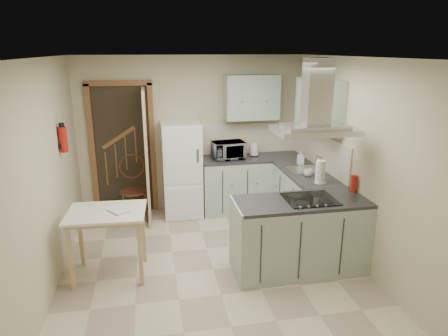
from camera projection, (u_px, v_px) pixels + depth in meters
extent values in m
plane|color=beige|center=(213.00, 269.00, 4.88)|extent=(4.20, 4.20, 0.00)
plane|color=silver|center=(211.00, 58.00, 4.16)|extent=(4.20, 4.20, 0.00)
plane|color=#BDB592|center=(192.00, 134.00, 6.49)|extent=(3.60, 0.00, 3.60)
plane|color=#BDB592|center=(43.00, 181.00, 4.19)|extent=(0.00, 4.20, 4.20)
plane|color=#BDB592|center=(358.00, 164.00, 4.84)|extent=(0.00, 4.20, 4.20)
cube|color=brown|center=(123.00, 150.00, 6.33)|extent=(1.10, 0.12, 2.10)
cube|color=white|center=(182.00, 170.00, 6.32)|extent=(0.60, 0.60, 1.50)
cube|color=#9EB2A0|center=(235.00, 184.00, 6.56)|extent=(1.08, 0.60, 0.90)
cube|color=#9EB2A0|center=(298.00, 195.00, 6.08)|extent=(0.60, 1.95, 0.90)
cube|color=beige|center=(249.00, 138.00, 6.68)|extent=(1.68, 0.02, 0.50)
cube|color=#9EB2A0|center=(252.00, 97.00, 6.33)|extent=(0.85, 0.35, 0.70)
cube|color=#9EB2A0|center=(319.00, 105.00, 5.44)|extent=(0.35, 0.90, 0.70)
cube|color=#9EB2A0|center=(300.00, 235.00, 4.76)|extent=(1.55, 0.65, 0.90)
cube|color=black|center=(310.00, 199.00, 4.65)|extent=(0.58, 0.50, 0.01)
cube|color=silver|center=(315.00, 130.00, 4.42)|extent=(0.90, 0.55, 0.10)
cube|color=silver|center=(304.00, 170.00, 5.78)|extent=(0.45, 0.40, 0.01)
cylinder|color=#B2140F|center=(63.00, 140.00, 4.98)|extent=(0.10, 0.10, 0.32)
cube|color=tan|center=(109.00, 244.00, 4.65)|extent=(0.91, 0.70, 0.82)
cube|color=#4C2219|center=(133.00, 192.00, 6.17)|extent=(0.46, 0.46, 0.93)
imported|color=black|center=(228.00, 150.00, 6.34)|extent=(0.54, 0.40, 0.28)
cylinder|color=white|center=(254.00, 149.00, 6.52)|extent=(0.18, 0.18, 0.22)
cube|color=gold|center=(242.00, 147.00, 6.61)|extent=(0.11, 0.19, 0.26)
imported|color=#AEAFBB|center=(301.00, 157.00, 6.05)|extent=(0.12, 0.12, 0.21)
cylinder|color=white|center=(320.00, 172.00, 5.18)|extent=(0.16, 0.16, 0.32)
imported|color=silver|center=(308.00, 173.00, 5.49)|extent=(0.14, 0.14, 0.10)
cylinder|color=red|center=(354.00, 183.00, 4.88)|extent=(0.09, 0.09, 0.21)
imported|color=#943147|center=(112.00, 209.00, 4.45)|extent=(0.27, 0.28, 0.10)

